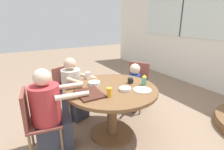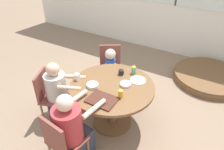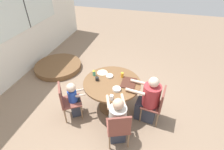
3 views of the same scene
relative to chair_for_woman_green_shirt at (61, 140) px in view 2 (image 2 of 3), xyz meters
The scene contains 17 objects.
ground_plane 1.10m from the chair_for_woman_green_shirt, 82.28° to the left, with size 16.00×16.00×0.00m, color #8C725B.
dining_table 0.98m from the chair_for_woman_green_shirt, 82.28° to the left, with size 1.21×1.21×0.72m.
chair_for_woman_green_shirt is the anchor object (origin of this frame).
chair_for_man_blue_shirt 0.98m from the chair_for_woman_green_shirt, 142.29° to the left, with size 0.52×0.52×0.84m.
chair_for_toddler 1.84m from the chair_for_woman_green_shirt, 102.22° to the left, with size 0.55×0.55×0.84m.
person_woman_green_shirt 0.17m from the chair_for_woman_green_shirt, 82.28° to the left, with size 0.42×0.68×1.08m.
person_man_blue_shirt 0.91m from the chair_for_woman_green_shirt, 133.00° to the left, with size 0.63×0.50×1.02m.
person_toddler 1.70m from the chair_for_woman_green_shirt, 100.45° to the left, with size 0.33×0.38×0.87m.
food_tray_dark 0.69m from the chair_for_woman_green_shirt, 73.64° to the left, with size 0.37×0.29×0.02m.
coffee_mug 1.32m from the chair_for_woman_green_shirt, 85.33° to the left, with size 0.08×0.08×0.08m.
sippy_cup 1.47m from the chair_for_woman_green_shirt, 79.75° to the left, with size 0.07×0.07×0.15m.
juice_glass 0.92m from the chair_for_woman_green_shirt, 66.01° to the left, with size 0.06×0.06×0.11m.
milk_carton_small 0.96m from the chair_for_woman_green_shirt, 114.46° to the left, with size 0.06×0.06×0.10m.
bowl_white_shallow 1.14m from the chair_for_woman_green_shirt, 74.64° to the left, with size 0.16×0.16×0.04m.
bowl_cereal 0.85m from the chair_for_woman_green_shirt, 96.48° to the left, with size 0.17×0.17×0.05m.
plate_tortillas 1.35m from the chair_for_woman_green_shirt, 72.65° to the left, with size 0.23×0.23×0.01m.
folded_table_stack 3.26m from the chair_for_woman_green_shirt, 67.48° to the left, with size 1.40×1.40×0.15m.
Camera 2 is at (1.25, -2.15, 2.56)m, focal length 35.00 mm.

